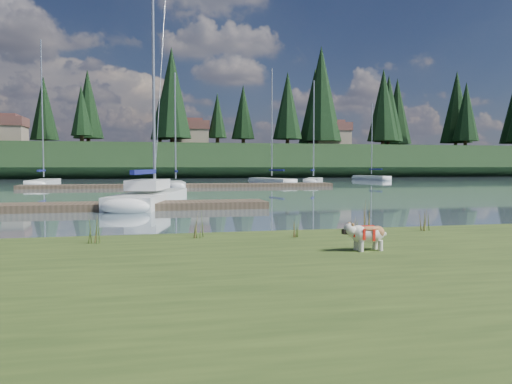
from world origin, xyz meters
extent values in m
plane|color=slate|center=(0.00, 30.00, 0.00)|extent=(200.00, 200.00, 0.00)
cube|color=#3B4F1D|center=(0.00, -6.00, 0.17)|extent=(60.00, 9.00, 0.35)
cube|color=black|center=(0.00, 73.00, 2.50)|extent=(200.00, 20.00, 5.00)
cylinder|color=silver|center=(2.49, -4.52, 0.44)|extent=(0.09, 0.09, 0.18)
cylinder|color=silver|center=(2.48, -4.34, 0.44)|extent=(0.09, 0.09, 0.18)
cylinder|color=silver|center=(2.86, -4.50, 0.44)|extent=(0.09, 0.09, 0.18)
cylinder|color=silver|center=(2.85, -4.32, 0.44)|extent=(0.09, 0.09, 0.18)
ellipsoid|color=silver|center=(2.68, -4.42, 0.64)|extent=(0.62, 0.33, 0.29)
ellipsoid|color=#A66A3E|center=(2.68, -4.42, 0.73)|extent=(0.44, 0.31, 0.10)
ellipsoid|color=silver|center=(2.31, -4.44, 0.73)|extent=(0.22, 0.23, 0.21)
cube|color=black|center=(2.22, -4.44, 0.69)|extent=(0.07, 0.11, 0.08)
cube|color=white|center=(-0.86, 11.88, 0.22)|extent=(4.06, 9.13, 0.70)
ellipsoid|color=white|center=(0.19, 16.20, 0.22)|extent=(2.46, 2.82, 0.70)
cylinder|color=silver|center=(-0.67, 12.66, 7.54)|extent=(0.14, 0.14, 13.49)
cube|color=navy|center=(-1.17, 10.60, 1.55)|extent=(1.14, 3.98, 0.20)
cube|color=white|center=(-0.98, 11.39, 0.95)|extent=(2.14, 3.48, 0.45)
cube|color=#4C3D2C|center=(-4.00, 9.00, 0.15)|extent=(16.00, 2.00, 0.30)
cube|color=#4C3D2C|center=(2.00, 30.00, 0.15)|extent=(26.00, 2.20, 0.30)
cube|color=white|center=(-10.24, 36.51, 0.22)|extent=(1.89, 8.00, 0.70)
ellipsoid|color=white|center=(-10.28, 40.50, 0.22)|extent=(1.76, 2.19, 0.70)
cylinder|color=silver|center=(-10.24, 36.51, 7.03)|extent=(0.12, 0.12, 12.46)
cube|color=navy|center=(-10.23, 35.43, 1.40)|extent=(0.23, 3.17, 0.20)
cube|color=white|center=(1.28, 28.32, 0.22)|extent=(1.27, 5.39, 0.70)
ellipsoid|color=white|center=(1.30, 31.01, 0.22)|extent=(1.19, 1.48, 0.70)
cylinder|color=silver|center=(1.28, 28.32, 5.03)|extent=(0.12, 0.12, 8.46)
cube|color=navy|center=(1.28, 27.59, 1.40)|extent=(0.22, 2.14, 0.20)
cube|color=white|center=(11.41, 36.59, 0.22)|extent=(3.46, 7.21, 0.70)
ellipsoid|color=white|center=(10.45, 39.98, 0.22)|extent=(2.00, 2.27, 0.70)
cylinder|color=silver|center=(11.41, 36.59, 6.21)|extent=(0.12, 0.12, 10.83)
cube|color=navy|center=(11.68, 35.67, 1.40)|extent=(0.96, 2.75, 0.20)
cube|color=white|center=(15.71, 36.16, 0.22)|extent=(3.90, 6.31, 0.70)
ellipsoid|color=white|center=(17.01, 39.02, 0.22)|extent=(1.96, 2.13, 0.70)
cylinder|color=silver|center=(15.71, 36.16, 5.65)|extent=(0.12, 0.12, 9.69)
cube|color=navy|center=(15.36, 35.38, 1.40)|extent=(1.22, 2.36, 0.20)
cube|color=white|center=(27.32, 47.01, 0.22)|extent=(2.72, 6.22, 0.70)
ellipsoid|color=white|center=(26.63, 49.97, 0.22)|extent=(1.67, 1.91, 0.70)
cylinder|color=silver|center=(27.32, 47.01, 5.33)|extent=(0.12, 0.12, 9.05)
cube|color=navy|center=(27.51, 46.20, 1.40)|extent=(0.74, 2.40, 0.20)
cone|color=#475B23|center=(-0.13, -2.23, 0.62)|extent=(0.03, 0.03, 0.53)
cone|color=brown|center=(-0.02, -2.30, 0.56)|extent=(0.03, 0.03, 0.43)
cone|color=#475B23|center=(-0.07, -2.20, 0.64)|extent=(0.03, 0.03, 0.59)
cone|color=brown|center=(0.01, -2.26, 0.54)|extent=(0.03, 0.03, 0.37)
cone|color=#475B23|center=(-0.11, -2.31, 0.59)|extent=(0.03, 0.03, 0.48)
cone|color=#475B23|center=(1.87, -2.60, 0.56)|extent=(0.03, 0.03, 0.42)
cone|color=brown|center=(1.98, -2.67, 0.52)|extent=(0.03, 0.03, 0.33)
cone|color=#475B23|center=(1.93, -2.57, 0.58)|extent=(0.03, 0.03, 0.46)
cone|color=brown|center=(2.01, -2.63, 0.50)|extent=(0.03, 0.03, 0.29)
cone|color=#475B23|center=(1.89, -2.68, 0.54)|extent=(0.03, 0.03, 0.37)
cone|color=#475B23|center=(3.53, -2.36, 0.70)|extent=(0.03, 0.03, 0.71)
cone|color=brown|center=(3.64, -2.43, 0.63)|extent=(0.03, 0.03, 0.56)
cone|color=#475B23|center=(3.59, -2.33, 0.74)|extent=(0.03, 0.03, 0.78)
cone|color=brown|center=(3.67, -2.39, 0.60)|extent=(0.03, 0.03, 0.49)
cone|color=#475B23|center=(3.55, -2.44, 0.67)|extent=(0.03, 0.03, 0.63)
cone|color=#475B23|center=(-2.13, -2.55, 0.60)|extent=(0.03, 0.03, 0.49)
cone|color=brown|center=(-2.02, -2.62, 0.55)|extent=(0.03, 0.03, 0.39)
cone|color=#475B23|center=(-2.07, -2.52, 0.62)|extent=(0.03, 0.03, 0.54)
cone|color=brown|center=(-1.99, -2.58, 0.52)|extent=(0.03, 0.03, 0.35)
cone|color=#475B23|center=(-2.11, -2.63, 0.57)|extent=(0.03, 0.03, 0.44)
cone|color=#475B23|center=(3.18, -2.42, 0.52)|extent=(0.03, 0.03, 0.33)
cone|color=brown|center=(3.29, -2.49, 0.48)|extent=(0.03, 0.03, 0.27)
cone|color=#475B23|center=(3.24, -2.39, 0.53)|extent=(0.03, 0.03, 0.37)
cone|color=brown|center=(3.32, -2.45, 0.47)|extent=(0.03, 0.03, 0.23)
cone|color=#475B23|center=(3.20, -2.50, 0.50)|extent=(0.03, 0.03, 0.30)
cone|color=#475B23|center=(5.01, -2.24, 0.59)|extent=(0.03, 0.03, 0.48)
cone|color=brown|center=(5.12, -2.31, 0.54)|extent=(0.03, 0.03, 0.39)
cone|color=#475B23|center=(5.07, -2.21, 0.62)|extent=(0.03, 0.03, 0.53)
cone|color=brown|center=(5.15, -2.27, 0.52)|extent=(0.03, 0.03, 0.34)
cone|color=#475B23|center=(5.03, -2.32, 0.57)|extent=(0.03, 0.03, 0.43)
cube|color=#33281C|center=(0.00, -1.60, 0.07)|extent=(60.00, 0.50, 0.14)
cylinder|color=#382619|center=(-10.00, 72.00, 5.90)|extent=(0.60, 0.60, 1.80)
cone|color=black|center=(-10.00, 72.00, 11.75)|extent=(4.84, 4.84, 11.00)
cylinder|color=#382619|center=(3.00, 66.00, 5.90)|extent=(0.60, 0.60, 1.80)
cone|color=black|center=(3.00, 66.00, 13.10)|extent=(6.16, 6.16, 14.00)
cylinder|color=#382619|center=(15.00, 70.00, 5.90)|extent=(0.60, 0.60, 1.80)
cone|color=black|center=(15.00, 70.00, 10.85)|extent=(3.96, 3.96, 9.00)
cylinder|color=#382619|center=(28.00, 68.00, 5.90)|extent=(0.60, 0.60, 1.80)
cone|color=black|center=(28.00, 68.00, 14.00)|extent=(7.04, 7.04, 16.00)
cylinder|color=#382619|center=(42.00, 71.00, 5.90)|extent=(0.60, 0.60, 1.80)
cone|color=black|center=(42.00, 71.00, 12.20)|extent=(5.28, 5.28, 12.00)
cylinder|color=#382619|center=(55.00, 67.00, 5.90)|extent=(0.60, 0.60, 1.80)
cone|color=black|center=(55.00, 67.00, 11.52)|extent=(4.62, 4.62, 10.50)
cube|color=gray|center=(-22.00, 70.00, 6.40)|extent=(6.00, 5.00, 2.80)
cube|color=brown|center=(-22.00, 70.00, 8.50)|extent=(6.30, 5.30, 1.40)
cube|color=brown|center=(-22.00, 70.00, 9.30)|extent=(4.20, 3.60, 0.70)
cube|color=gray|center=(6.00, 71.00, 6.40)|extent=(6.00, 5.00, 2.80)
cube|color=brown|center=(6.00, 71.00, 8.50)|extent=(6.30, 5.30, 1.40)
cube|color=brown|center=(6.00, 71.00, 9.30)|extent=(4.20, 3.60, 0.70)
cube|color=gray|center=(30.00, 69.00, 6.40)|extent=(6.00, 5.00, 2.80)
cube|color=brown|center=(30.00, 69.00, 8.50)|extent=(6.30, 5.30, 1.40)
cube|color=brown|center=(30.00, 69.00, 9.30)|extent=(4.20, 3.60, 0.70)
camera|label=1|loc=(-1.11, -12.40, 1.82)|focal=35.00mm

